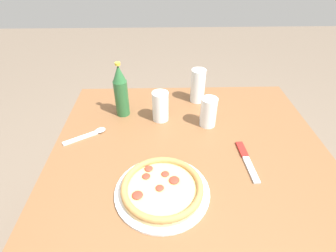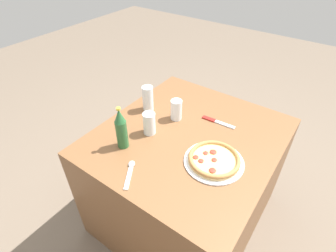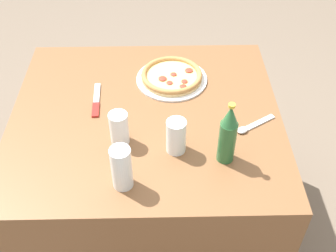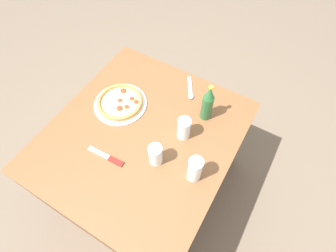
{
  "view_description": "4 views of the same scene",
  "coord_description": "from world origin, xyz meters",
  "views": [
    {
      "loc": [
        -0.1,
        -0.72,
        1.35
      ],
      "look_at": [
        -0.08,
        0.08,
        0.75
      ],
      "focal_mm": 28.0,
      "sensor_mm": 36.0,
      "label": 1
    },
    {
      "loc": [
        -0.94,
        -0.53,
        1.63
      ],
      "look_at": [
        -0.04,
        0.11,
        0.75
      ],
      "focal_mm": 28.0,
      "sensor_mm": 36.0,
      "label": 2
    },
    {
      "loc": [
        -0.06,
        1.17,
        1.75
      ],
      "look_at": [
        -0.08,
        0.14,
        0.78
      ],
      "focal_mm": 45.0,
      "sensor_mm": 36.0,
      "label": 3
    },
    {
      "loc": [
        0.52,
        0.46,
        1.85
      ],
      "look_at": [
        -0.09,
        0.11,
        0.76
      ],
      "focal_mm": 28.0,
      "sensor_mm": 36.0,
      "label": 4
    }
  ],
  "objects": [
    {
      "name": "ground_plane",
      "position": [
        0.0,
        0.0,
        0.0
      ],
      "size": [
        8.0,
        8.0,
        0.0
      ],
      "primitive_type": "plane",
      "color": "#6B5B4C"
    },
    {
      "name": "table",
      "position": [
        0.0,
        0.0,
        0.36
      ],
      "size": [
        1.0,
        0.91,
        0.71
      ],
      "color": "brown",
      "rests_on": "ground_plane"
    },
    {
      "name": "pizza_pepperoni",
      "position": [
        -0.1,
        -0.2,
        0.73
      ],
      "size": [
        0.29,
        0.29,
        0.04
      ],
      "color": "silver",
      "rests_on": "table"
    },
    {
      "name": "glass_water",
      "position": [
        0.06,
        0.33,
        0.78
      ],
      "size": [
        0.06,
        0.06,
        0.15
      ],
      "color": "white",
      "rests_on": "table"
    },
    {
      "name": "glass_mango_juice",
      "position": [
        -0.11,
        0.18,
        0.77
      ],
      "size": [
        0.07,
        0.07,
        0.13
      ],
      "color": "white",
      "rests_on": "table"
    },
    {
      "name": "glass_orange_juice",
      "position": [
        0.08,
        0.14,
        0.77
      ],
      "size": [
        0.06,
        0.06,
        0.12
      ],
      "color": "white",
      "rests_on": "table"
    },
    {
      "name": "beer_bottle",
      "position": [
        -0.27,
        0.23,
        0.82
      ],
      "size": [
        0.06,
        0.06,
        0.23
      ],
      "color": "#286033",
      "rests_on": "table"
    },
    {
      "name": "knife",
      "position": [
        0.19,
        -0.07,
        0.72
      ],
      "size": [
        0.03,
        0.2,
        0.01
      ],
      "color": "maroon",
      "rests_on": "table"
    },
    {
      "name": "spoon",
      "position": [
        -0.38,
        0.08,
        0.72
      ],
      "size": [
        0.16,
        0.11,
        0.01
      ],
      "color": "silver",
      "rests_on": "table"
    }
  ]
}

